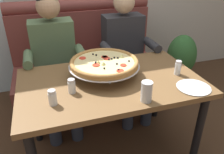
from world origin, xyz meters
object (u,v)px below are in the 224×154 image
Objects in this scene: booth_bench at (88,69)px; diner_left at (55,56)px; pizza at (104,63)px; drinking_glass at (147,93)px; dining_table at (111,90)px; shaker_parmesan at (53,98)px; diner_right at (126,48)px; shaker_pepper_flakes at (178,69)px; potted_plant at (181,59)px; shaker_oregano at (72,87)px; plate_near_left at (194,86)px.

diner_left is at bearing -143.15° from booth_bench.
drinking_glass is (0.15, -0.42, -0.04)m from pizza.
shaker_parmesan is (-0.44, -0.19, 0.13)m from dining_table.
diner_right is 11.29× the size of shaker_pepper_flakes.
dining_table is at bearing -145.30° from potted_plant.
shaker_pepper_flakes is at bearing -37.73° from diner_left.
potted_plant is at bearing 34.70° from dining_table.
diner_right is (0.36, -0.27, 0.31)m from booth_bench.
dining_table is 0.38m from drinking_glass.
shaker_oregano reaches higher than potted_plant.
dining_table is at bearing 172.62° from shaker_pepper_flakes.
plate_near_left is at bearing -5.63° from shaker_parmesan.
diner_right is 12.59× the size of shaker_oregano.
diner_left is at bearing 180.00° from diner_right.
booth_bench is 0.91m from dining_table.
booth_bench is 1.24× the size of diner_right.
pizza is at bearing 34.45° from shaker_parmesan.
drinking_glass is (0.13, -0.33, 0.15)m from dining_table.
diner_right reaches higher than dining_table.
diner_left reaches higher than shaker_parmesan.
diner_left is 1.11m from shaker_pepper_flakes.
drinking_glass is 1.61m from potted_plant.
shaker_parmesan is (-0.41, -0.28, -0.06)m from pizza.
drinking_glass is at bearing -69.95° from pizza.
booth_bench is 1.24× the size of diner_left.
dining_table is at bearing -120.12° from diner_right.
drinking_glass is (0.43, -0.24, 0.02)m from shaker_oregano.
diner_left reaches higher than dining_table.
pizza is (-0.38, -0.52, 0.11)m from diner_right.
diner_left reaches higher than drinking_glass.
booth_bench is 0.54m from diner_right.
drinking_glass is at bearing -173.36° from plate_near_left.
drinking_glass is (-0.39, -0.26, 0.01)m from shaker_pepper_flakes.
pizza reaches higher than shaker_parmesan.
diner_right is at bearing 46.81° from shaker_oregano.
dining_table is 0.60m from plate_near_left.
shaker_parmesan is 0.90× the size of shaker_pepper_flakes.
drinking_glass is (0.13, -1.21, 0.38)m from booth_bench.
dining_table is 1.92× the size of potted_plant.
diner_right is 5.36× the size of plate_near_left.
diner_left is 0.81m from shaker_parmesan.
dining_table is 0.49m from shaker_parmesan.
plate_near_left is at bearing -65.89° from booth_bench.
shaker_pepper_flakes is (0.52, -0.95, 0.37)m from booth_bench.
diner_right is at bearing 76.68° from drinking_glass.
dining_table is at bearing 151.30° from plate_near_left.
shaker_pepper_flakes is at bearing -7.38° from dining_table.
pizza is at bearing -126.02° from diner_right.
shaker_parmesan is at bearing -112.17° from booth_bench.
plate_near_left reaches higher than dining_table.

